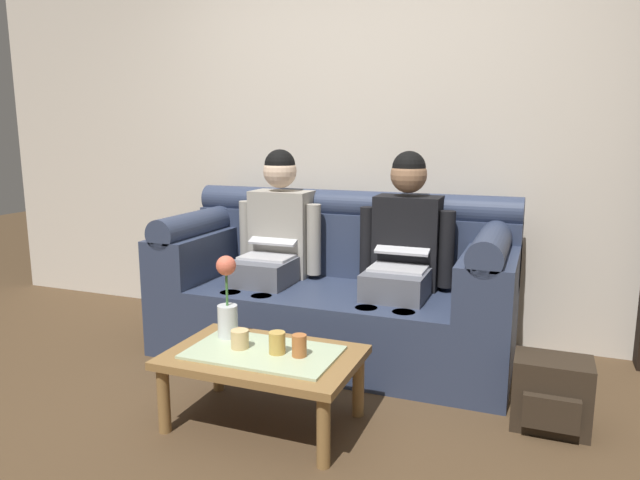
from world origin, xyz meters
The scene contains 11 objects.
ground_plane centered at (0.00, 0.00, 0.00)m, with size 14.00×14.00×0.00m, color #4C3823.
back_wall_patterned centered at (0.00, 1.70, 1.45)m, with size 6.00×0.12×2.90m, color beige.
couch centered at (0.00, 1.17, 0.37)m, with size 2.08×0.88×0.96m.
person_left centered at (-0.41, 1.17, 0.66)m, with size 0.56×0.67×1.22m.
person_right centered at (0.41, 1.17, 0.66)m, with size 0.56×0.67×1.22m.
coffee_table centered at (0.00, 0.19, 0.30)m, with size 0.86×0.56×0.35m.
flower_vase centered at (-0.24, 0.29, 0.53)m, with size 0.10×0.10×0.40m.
cup_near_left centered at (0.07, 0.19, 0.40)m, with size 0.08×0.08×0.10m, color gold.
cup_near_right centered at (-0.12, 0.19, 0.40)m, with size 0.08×0.08×0.09m, color #DBB77A.
cup_far_center centered at (0.18, 0.19, 0.40)m, with size 0.07×0.07×0.10m, color #B26633.
backpack_right centered at (1.23, 0.62, 0.16)m, with size 0.34×0.27×0.33m.
Camera 1 is at (1.14, -2.02, 1.33)m, focal length 32.40 mm.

